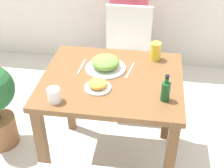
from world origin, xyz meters
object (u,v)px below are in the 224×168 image
(side_plate, at_px, (98,85))
(juice_glass, at_px, (155,51))
(chair_far, at_px, (127,54))
(food_plate, at_px, (106,63))
(drink_cup, at_px, (54,95))
(person_figure, at_px, (129,30))
(sauce_bottle, at_px, (166,90))

(side_plate, relative_size, juice_glass, 1.30)
(juice_glass, bearing_deg, chair_far, 115.91)
(food_plate, distance_m, drink_cup, 0.45)
(drink_cup, height_order, person_figure, person_figure)
(side_plate, distance_m, sauce_bottle, 0.40)
(drink_cup, xyz_separation_m, person_figure, (0.29, 1.41, -0.24))
(drink_cup, relative_size, person_figure, 0.07)
(chair_far, relative_size, drink_cup, 10.57)
(juice_glass, relative_size, sauce_bottle, 0.71)
(side_plate, xyz_separation_m, drink_cup, (-0.22, -0.16, 0.02))
(food_plate, height_order, side_plate, food_plate)
(food_plate, xyz_separation_m, juice_glass, (0.32, 0.17, 0.02))
(food_plate, height_order, sauce_bottle, sauce_bottle)
(food_plate, relative_size, sauce_bottle, 1.51)
(food_plate, relative_size, drink_cup, 3.05)
(side_plate, bearing_deg, person_figure, 86.79)
(juice_glass, bearing_deg, sauce_bottle, -81.28)
(food_plate, xyz_separation_m, drink_cup, (-0.23, -0.39, 0.00))
(food_plate, xyz_separation_m, side_plate, (-0.01, -0.23, -0.01))
(chair_far, height_order, side_plate, chair_far)
(chair_far, bearing_deg, sauce_bottle, -71.93)
(sauce_bottle, height_order, person_figure, person_figure)
(drink_cup, bearing_deg, food_plate, 59.06)
(sauce_bottle, distance_m, person_figure, 1.37)
(drink_cup, relative_size, sauce_bottle, 0.50)
(side_plate, xyz_separation_m, sauce_bottle, (0.40, -0.05, 0.04))
(chair_far, xyz_separation_m, person_figure, (-0.02, 0.36, 0.06))
(chair_far, xyz_separation_m, juice_glass, (0.24, -0.49, 0.31))
(juice_glass, height_order, sauce_bottle, sauce_bottle)
(side_plate, relative_size, person_figure, 0.14)
(chair_far, bearing_deg, person_figure, 93.00)
(chair_far, xyz_separation_m, side_plate, (-0.09, -0.89, 0.27))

